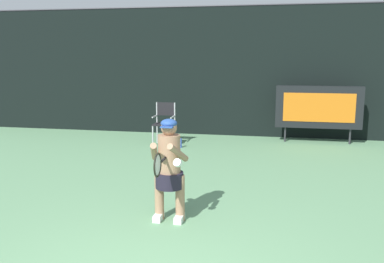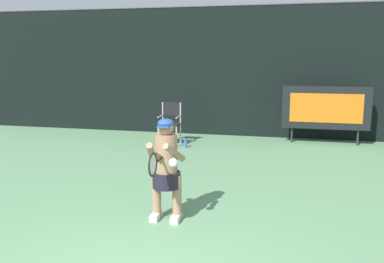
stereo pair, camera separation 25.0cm
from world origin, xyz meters
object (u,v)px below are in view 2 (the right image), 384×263
object	(u,v)px
scoreboard	(326,108)
water_bottle	(186,143)
tennis_player	(166,166)
umpire_chair	(170,121)
tennis_racket	(153,164)

from	to	relation	value
scoreboard	water_bottle	size ratio (longest dim) A/B	8.30
water_bottle	scoreboard	bearing A→B (deg)	20.59
scoreboard	tennis_player	world-z (taller)	scoreboard
water_bottle	tennis_player	world-z (taller)	tennis_player
scoreboard	umpire_chair	bearing A→B (deg)	-166.04
scoreboard	tennis_racket	xyz separation A→B (m)	(-2.53, -6.38, -0.02)
water_bottle	tennis_racket	xyz separation A→B (m)	(0.88, -5.10, 0.81)
scoreboard	water_bottle	world-z (taller)	scoreboard
water_bottle	tennis_racket	size ratio (longest dim) A/B	0.44
umpire_chair	tennis_racket	distance (m)	5.59
umpire_chair	tennis_racket	size ratio (longest dim) A/B	1.79
scoreboard	umpire_chair	size ratio (longest dim) A/B	2.04
umpire_chair	water_bottle	size ratio (longest dim) A/B	4.08
water_bottle	tennis_player	distance (m)	4.73
tennis_player	scoreboard	bearing A→B (deg)	66.84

